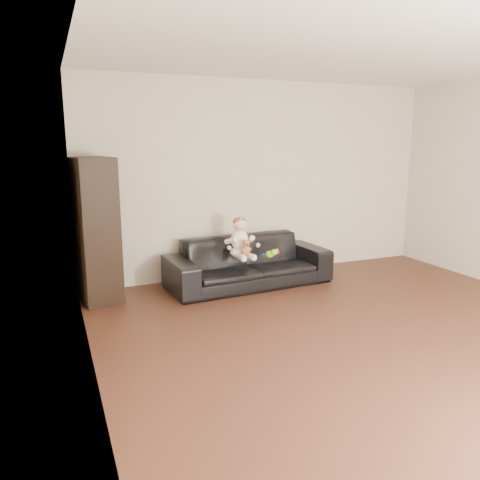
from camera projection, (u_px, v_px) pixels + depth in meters
name	position (u px, v px, depth m)	size (l,w,h in m)	color
floor	(394.00, 349.00, 4.15)	(5.50, 5.50, 0.00)	#482619
ceiling	(417.00, 36.00, 3.61)	(5.50, 5.50, 0.00)	beige
wall_back	(264.00, 179.00, 6.37)	(5.00, 5.00, 0.00)	beige
wall_left	(91.00, 223.00, 2.95)	(5.50, 5.50, 0.00)	beige
sofa	(249.00, 262.00, 5.96)	(2.07, 0.81, 0.60)	black
cabinet	(96.00, 231.00, 5.26)	(0.41, 0.56, 1.64)	black
shelf_item	(95.00, 198.00, 5.19)	(0.18, 0.25, 0.28)	silver
baby	(240.00, 240.00, 5.73)	(0.35, 0.43, 0.51)	#FBD4DA
teddy_bear	(246.00, 247.00, 5.61)	(0.12, 0.12, 0.19)	#9E682D
toy_green	(270.00, 254.00, 5.77)	(0.10, 0.12, 0.09)	#8EE31A
toy_rattle	(277.00, 252.00, 5.92)	(0.07, 0.07, 0.07)	red
toy_blue_disc	(265.00, 255.00, 5.88)	(0.11, 0.11, 0.01)	blue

